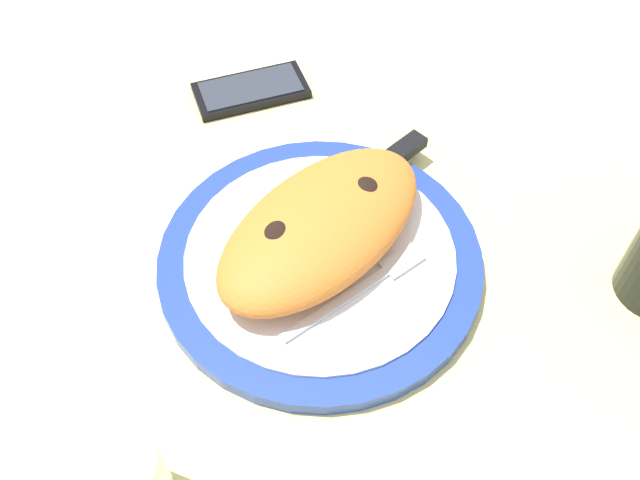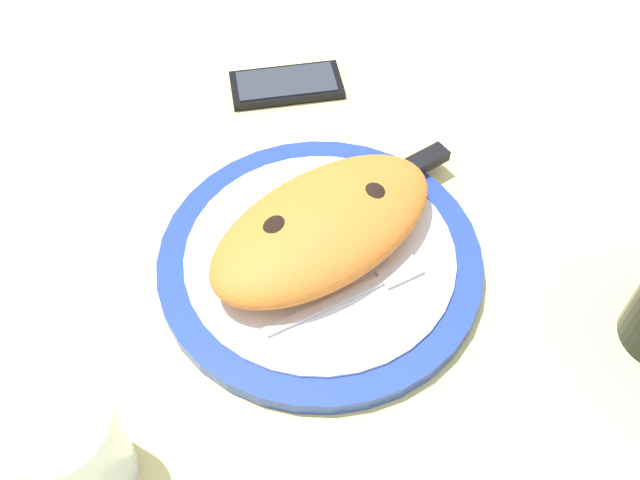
{
  "view_description": "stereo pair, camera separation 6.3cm",
  "coord_description": "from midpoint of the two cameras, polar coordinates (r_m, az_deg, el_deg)",
  "views": [
    {
      "loc": [
        -22.61,
        -31.84,
        54.03
      ],
      "look_at": [
        0.0,
        0.0,
        3.89
      ],
      "focal_mm": 39.18,
      "sensor_mm": 36.0,
      "label": 1
    },
    {
      "loc": [
        -17.16,
        -35.08,
        54.03
      ],
      "look_at": [
        0.0,
        0.0,
        3.89
      ],
      "focal_mm": 39.18,
      "sensor_mm": 36.0,
      "label": 2
    }
  ],
  "objects": [
    {
      "name": "knife",
      "position": [
        0.7,
        7.53,
        4.33
      ],
      "size": [
        24.11,
        5.34,
        1.2
      ],
      "color": "silver",
      "rests_on": "plate"
    },
    {
      "name": "smartphone",
      "position": [
        0.84,
        -0.55,
        12.45
      ],
      "size": [
        14.17,
        9.47,
        1.16
      ],
      "color": "black",
      "rests_on": "ground_plane"
    },
    {
      "name": "fork",
      "position": [
        0.63,
        6.18,
        -4.29
      ],
      "size": [
        15.65,
        2.34,
        0.4
      ],
      "color": "silver",
      "rests_on": "plate"
    },
    {
      "name": "ground_plane",
      "position": [
        0.68,
        2.68,
        -2.97
      ],
      "size": [
        150.0,
        150.0,
        3.0
      ],
      "primitive_type": "cube",
      "color": "#E5D684"
    },
    {
      "name": "water_glass",
      "position": [
        0.55,
        -16.03,
        -16.77
      ],
      "size": [
        7.35,
        7.35,
        9.59
      ],
      "color": "silver",
      "rests_on": "ground_plane"
    },
    {
      "name": "calzone",
      "position": [
        0.64,
        3.13,
        0.93
      ],
      "size": [
        25.91,
        17.61,
        5.04
      ],
      "color": "orange",
      "rests_on": "plate"
    },
    {
      "name": "plate",
      "position": [
        0.66,
        2.75,
        -1.77
      ],
      "size": [
        30.52,
        30.52,
        1.89
      ],
      "color": "#233D99",
      "rests_on": "ground_plane"
    }
  ]
}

